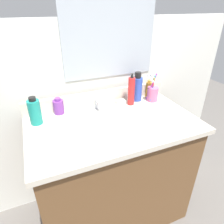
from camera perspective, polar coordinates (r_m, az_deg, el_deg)
name	(u,v)px	position (r m, az deg, el deg)	size (l,w,h in m)	color
ground_plane	(114,209)	(1.67, 0.44, -26.17)	(6.00, 6.00, 0.00)	#66605B
vanity_cabinet	(114,174)	(1.38, 0.50, -17.28)	(0.92, 0.51, 0.74)	brown
countertop	(114,125)	(1.14, 0.58, -3.64)	(0.96, 0.55, 0.03)	beige
backsplash	(99,97)	(1.33, -3.89, 4.19)	(0.96, 0.02, 0.09)	beige
back_wall	(96,115)	(1.45, -4.48, -0.84)	(2.06, 0.04, 1.30)	silver
mirror_panel	(110,31)	(1.29, -0.61, 22.28)	(0.60, 0.01, 0.56)	#B2BCC6
sink_basin	(108,129)	(1.12, -1.15, -4.99)	(0.33, 0.33, 0.11)	white
faucet	(97,106)	(1.25, -4.44, 1.77)	(0.16, 0.10, 0.08)	silver
bottle_oil_amber	(149,89)	(1.46, 10.43, 6.51)	(0.04, 0.04, 0.12)	gold
bottle_mouthwash_teal	(35,112)	(1.17, -21.27, 0.08)	(0.07, 0.07, 0.16)	teal
bottle_cream_purple	(59,106)	(1.25, -15.09, 1.54)	(0.06, 0.06, 0.10)	#7A3899
bottle_spray_red	(131,91)	(1.30, 5.56, 6.14)	(0.04, 0.04, 0.22)	red
bottle_shampoo_blue	(137,88)	(1.37, 7.24, 6.85)	(0.07, 0.07, 0.20)	#2D4CB2
cup_pink	(152,93)	(1.39, 11.53, 5.33)	(0.08, 0.08, 0.19)	#D16693
soap_bar	(120,102)	(1.34, 2.42, 2.93)	(0.06, 0.04, 0.02)	white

